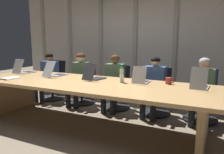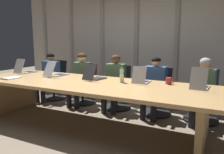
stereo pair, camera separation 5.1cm
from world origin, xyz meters
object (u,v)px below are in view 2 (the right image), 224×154
Objects in this scene: office_chair_right_mid at (157,97)px; person_left_end at (49,74)px; office_chair_left_end at (55,85)px; spiral_notepad at (11,78)px; laptop_right_end at (200,85)px; person_right_end at (203,87)px; person_center at (114,79)px; laptop_center at (95,76)px; person_left_mid at (80,76)px; laptop_right_mid at (141,80)px; office_chair_center at (117,92)px; water_bottle_primary at (122,76)px; office_chair_right_end at (202,102)px; office_chair_left_mid at (84,88)px; laptop_left_end at (25,70)px; coffee_mug_near at (169,81)px; person_right_mid at (154,83)px; laptop_left_mid at (56,73)px.

person_left_end reaches higher than office_chair_right_mid.
spiral_notepad is (0.28, -1.47, 0.41)m from office_chair_left_end.
laptop_right_end reaches higher than office_chair_left_end.
spiral_notepad is at bearing -63.25° from person_right_end.
person_right_end is (1.69, -0.00, 0.00)m from person_center.
office_chair_right_mid is at bearing 91.91° from office_chair_left_end.
person_right_end reaches higher than laptop_center.
office_chair_left_end is (-1.69, 0.88, -0.46)m from laptop_center.
person_left_mid reaches higher than office_chair_left_end.
laptop_right_mid is 0.36× the size of person_right_end.
water_bottle_primary is (0.50, -0.89, 0.53)m from office_chair_center.
office_chair_left_end is 3.40m from office_chair_right_end.
laptop_right_end reaches higher than office_chair_left_mid.
office_chair_right_end is at bearing 37.10° from water_bottle_primary.
laptop_right_mid is at bearing -48.77° from person_right_end.
laptop_left_end reaches higher than coffee_mug_near.
person_right_mid is (0.83, -0.16, 0.30)m from office_chair_center.
office_chair_right_mid is at bearing -84.14° from office_chair_right_end.
office_chair_left_end is at bearing 49.00° from laptop_left_mid.
person_left_end is 1.75m from person_center.
person_right_end is at bearing 89.25° from office_chair_left_end.
laptop_right_mid is 2.66m from person_left_end.
laptop_left_end is 0.68m from spiral_notepad.
person_left_mid is 1.03× the size of person_right_mid.
coffee_mug_near is (2.11, 0.18, -0.01)m from laptop_left_mid.
person_right_end reaches higher than laptop_left_end.
office_chair_left_end reaches higher than coffee_mug_near.
person_right_end is at bearing -55.25° from laptop_right_mid.
person_right_end is (3.43, 0.70, -0.17)m from laptop_left_end.
office_chair_left_end is at bearing 166.67° from coffee_mug_near.
person_left_end is at bearing -70.79° from office_chair_left_mid.
laptop_right_mid is 0.89m from laptop_right_end.
laptop_right_end is at bearing 72.99° from person_left_mid.
person_right_end is at bearing 91.07° from person_right_mid.
office_chair_left_mid is 1.63m from spiral_notepad.
laptop_left_end is 1.86× the size of water_bottle_primary.
laptop_left_end is 1.14m from person_left_mid.
office_chair_left_mid is at bearing 146.76° from water_bottle_primary.
person_left_end is at bearing 106.25° from spiral_notepad.
person_left_end is 2.38m from water_bottle_primary.
person_right_mid reaches higher than laptop_left_end.
person_right_mid is at bearing -43.06° from laptop_center.
person_right_end is (2.58, 0.71, -0.17)m from laptop_left_mid.
office_chair_left_end is at bearing -88.68° from person_right_end.
person_right_mid reaches higher than laptop_right_end.
office_chair_right_end is at bearing -73.48° from laptop_left_end.
office_chair_right_end is at bearing 90.90° from person_center.
person_right_end reaches higher than office_chair_left_end.
laptop_left_mid is 1.87m from person_right_mid.
water_bottle_primary is at bearing 18.97° from spiral_notepad.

